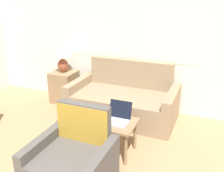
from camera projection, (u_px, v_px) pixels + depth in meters
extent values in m
cube|color=silver|center=(135.00, 37.00, 4.57)|extent=(6.95, 0.05, 2.60)
cube|color=white|center=(91.00, 20.00, 4.76)|extent=(1.10, 0.01, 1.30)
cube|color=white|center=(174.00, 24.00, 4.22)|extent=(1.10, 0.01, 1.30)
cube|color=#937A5B|center=(122.00, 106.00, 4.46)|extent=(1.50, 0.94, 0.44)
cube|color=#937A5B|center=(131.00, 85.00, 4.73)|extent=(1.50, 0.12, 0.92)
cube|color=#937A5B|center=(80.00, 95.00, 4.73)|extent=(0.14, 0.94, 0.59)
cube|color=#937A5B|center=(171.00, 110.00, 4.14)|extent=(0.14, 0.94, 0.59)
cube|color=#514C47|center=(71.00, 172.00, 2.82)|extent=(0.63, 0.75, 0.45)
cube|color=#514C47|center=(85.00, 139.00, 3.02)|extent=(0.63, 0.10, 0.90)
cube|color=#514C47|center=(43.00, 160.00, 2.93)|extent=(0.10, 0.75, 0.57)
cube|color=#A87F28|center=(82.00, 133.00, 2.94)|extent=(0.62, 0.01, 0.65)
cube|color=#937551|center=(64.00, 87.00, 5.09)|extent=(0.45, 0.45, 0.60)
ellipsoid|color=brown|center=(63.00, 65.00, 4.95)|extent=(0.20, 0.20, 0.25)
cylinder|color=tan|center=(62.00, 57.00, 4.89)|extent=(0.02, 0.02, 0.06)
cone|color=white|center=(62.00, 49.00, 4.84)|extent=(0.35, 0.35, 0.25)
cube|color=#8E704C|center=(99.00, 120.00, 3.49)|extent=(1.01, 0.49, 0.03)
cylinder|color=#8E704C|center=(63.00, 135.00, 3.56)|extent=(0.04, 0.04, 0.43)
cylinder|color=#8E704C|center=(126.00, 150.00, 3.23)|extent=(0.04, 0.04, 0.43)
cylinder|color=#8E704C|center=(77.00, 123.00, 3.90)|extent=(0.04, 0.04, 0.43)
cylinder|color=#8E704C|center=(135.00, 135.00, 3.57)|extent=(0.04, 0.04, 0.43)
cube|color=#B7B7BC|center=(116.00, 122.00, 3.38)|extent=(0.30, 0.23, 0.02)
cube|color=black|center=(121.00, 109.00, 3.46)|extent=(0.30, 0.07, 0.23)
cylinder|color=white|center=(95.00, 115.00, 3.51)|extent=(0.09, 0.09, 0.08)
cylinder|color=white|center=(67.00, 115.00, 3.49)|extent=(0.10, 0.10, 0.10)
ellipsoid|color=white|center=(81.00, 114.00, 3.55)|extent=(0.15, 0.15, 0.05)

